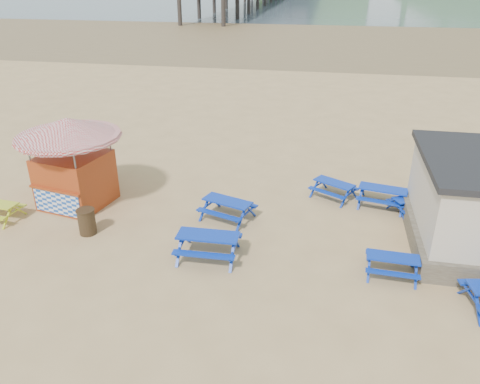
% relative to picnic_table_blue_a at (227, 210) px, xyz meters
% --- Properties ---
extents(ground, '(400.00, 400.00, 0.00)m').
position_rel_picnic_table_blue_a_xyz_m(ground, '(-0.26, -1.16, -0.39)').
color(ground, tan).
rests_on(ground, ground).
extents(wet_sand, '(400.00, 400.00, 0.00)m').
position_rel_picnic_table_blue_a_xyz_m(wet_sand, '(-0.26, 53.84, -0.38)').
color(wet_sand, olive).
rests_on(wet_sand, ground).
extents(picnic_table_blue_a, '(2.23, 2.01, 0.78)m').
position_rel_picnic_table_blue_a_xyz_m(picnic_table_blue_a, '(0.00, 0.00, 0.00)').
color(picnic_table_blue_a, '#002C9F').
rests_on(picnic_table_blue_a, ground).
extents(picnic_table_blue_b, '(2.11, 1.99, 0.70)m').
position_rel_picnic_table_blue_a_xyz_m(picnic_table_blue_b, '(3.92, 2.62, -0.04)').
color(picnic_table_blue_b, '#002C9F').
rests_on(picnic_table_blue_b, ground).
extents(picnic_table_blue_c, '(1.97, 1.85, 0.65)m').
position_rel_picnic_table_blue_a_xyz_m(picnic_table_blue_c, '(6.92, 1.82, -0.06)').
color(picnic_table_blue_c, '#002C9F').
rests_on(picnic_table_blue_c, ground).
extents(picnic_table_blue_d, '(2.04, 1.65, 0.84)m').
position_rel_picnic_table_blue_a_xyz_m(picnic_table_blue_d, '(-0.06, -2.66, 0.03)').
color(picnic_table_blue_d, '#002C9F').
rests_on(picnic_table_blue_d, ground).
extents(picnic_table_blue_e, '(1.65, 1.36, 0.66)m').
position_rel_picnic_table_blue_a_xyz_m(picnic_table_blue_e, '(5.74, -2.57, -0.06)').
color(picnic_table_blue_e, '#002C9F').
rests_on(picnic_table_blue_e, ground).
extents(ice_cream_kiosk, '(4.68, 4.68, 3.58)m').
position_rel_picnic_table_blue_a_xyz_m(ice_cream_kiosk, '(-6.16, 0.12, 1.86)').
color(ice_cream_kiosk, '#923414').
rests_on(ice_cream_kiosk, ground).
extents(litter_bin, '(0.65, 0.65, 0.95)m').
position_rel_picnic_table_blue_a_xyz_m(litter_bin, '(-4.68, -2.01, 0.10)').
color(litter_bin, '#3C2818').
rests_on(litter_bin, ground).
extents(picnic_table_blue_g, '(2.11, 1.83, 0.78)m').
position_rel_picnic_table_blue_a_xyz_m(picnic_table_blue_g, '(5.82, 2.21, 0.00)').
color(picnic_table_blue_g, '#002C9F').
rests_on(picnic_table_blue_g, ground).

